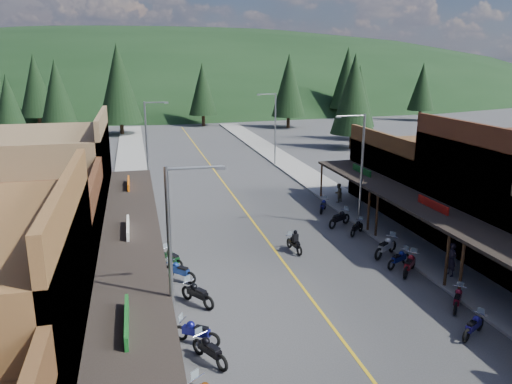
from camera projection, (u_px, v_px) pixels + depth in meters
ground at (300, 284)px, 26.54m from camera, size 220.00×220.00×0.00m
centerline at (230, 191)px, 45.31m from camera, size 0.15×90.00×0.01m
sidewalk_west at (131, 196)px, 43.30m from camera, size 3.40×94.00×0.15m
sidewalk_east at (320, 184)px, 47.28m from camera, size 3.40×94.00×0.15m
shop_west_2 at (22, 251)px, 24.33m from camera, size 10.90×9.00×6.20m
shop_west_3 at (50, 185)px, 33.08m from camera, size 10.90×10.20×8.20m
shop_east_2 at (507, 196)px, 30.38m from camera, size 10.90×9.00×8.20m
shop_east_3 at (420, 177)px, 39.64m from camera, size 10.90×10.20×6.20m
streetlight_0 at (174, 261)px, 18.16m from camera, size 2.16×0.18×8.00m
streetlight_1 at (148, 142)px, 44.44m from camera, size 2.16×0.18×8.00m
streetlight_2 at (360, 165)px, 34.49m from camera, size 2.16×0.18×8.00m
streetlight_3 at (274, 126)px, 55.13m from camera, size 2.16×0.18×8.00m
ridge_hill at (160, 98)px, 153.24m from camera, size 310.00×140.00×60.00m
pine_1 at (36, 85)px, 84.87m from camera, size 5.88×5.88×12.50m
pine_2 at (119, 83)px, 76.62m from camera, size 6.72×6.72×14.00m
pine_3 at (203, 89)px, 87.72m from camera, size 5.04×5.04×11.00m
pine_4 at (289, 85)px, 85.11m from camera, size 5.88×5.88×12.50m
pine_5 at (347, 78)px, 99.84m from camera, size 6.72×6.72×14.00m
pine_6 at (422, 87)px, 95.47m from camera, size 5.04×5.04×11.00m
pine_8 at (9, 109)px, 57.50m from camera, size 4.48×4.48×10.00m
pine_9 at (359, 96)px, 72.62m from camera, size 4.93×4.93×10.80m
pine_10 at (57, 96)px, 67.59m from camera, size 5.38×5.38×11.60m
pine_11 at (354, 94)px, 64.93m from camera, size 5.82×5.82×12.40m
bike_west_5 at (210, 349)px, 19.51m from camera, size 1.64×2.19×1.21m
bike_west_6 at (196, 331)px, 20.80m from camera, size 2.16×1.79×1.22m
bike_west_7 at (197, 293)px, 24.14m from camera, size 1.86×2.25×1.27m
bike_west_8 at (179, 270)px, 26.77m from camera, size 2.00×2.03×1.22m
bike_west_9 at (172, 257)px, 28.54m from camera, size 1.62×2.19×1.21m
bike_east_5 at (474, 325)px, 21.39m from camera, size 1.95×1.49×1.08m
bike_east_6 at (458, 298)px, 23.79m from camera, size 1.77×1.88×1.11m
bike_east_7 at (410, 263)px, 27.64m from camera, size 2.07×2.09×1.26m
bike_east_8 at (399, 258)px, 28.56m from camera, size 2.04×1.43×1.12m
bike_east_9 at (386, 246)px, 30.10m from camera, size 2.39×1.92×1.34m
bike_east_10 at (357, 227)px, 33.92m from camera, size 1.83×1.73×1.08m
bike_east_11 at (340, 218)px, 35.50m from camera, size 2.36×1.84×1.31m
bike_east_12 at (323, 205)px, 38.91m from camera, size 1.58×1.97×1.10m
rider_on_bike at (294, 243)px, 30.83m from camera, size 0.94×2.03×1.49m
pedestrian_east_a at (452, 259)px, 26.99m from camera, size 0.48×0.70×1.88m
pedestrian_east_b at (338, 193)px, 40.99m from camera, size 0.90×0.78×1.60m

